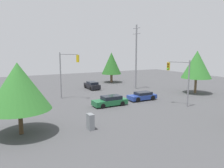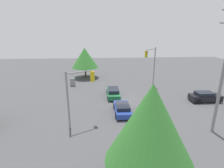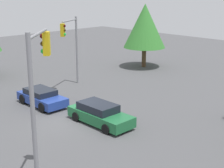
% 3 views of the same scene
% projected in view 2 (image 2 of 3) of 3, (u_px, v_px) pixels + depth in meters
% --- Properties ---
extents(ground_plane, '(80.00, 80.00, 0.00)m').
position_uv_depth(ground_plane, '(122.00, 100.00, 25.16)').
color(ground_plane, '#4C4C4F').
extents(sedan_green, '(1.90, 4.58, 1.33)m').
position_uv_depth(sedan_green, '(113.00, 92.00, 26.38)').
color(sedan_green, '#1E6638').
rests_on(sedan_green, ground_plane).
extents(sedan_dark, '(4.24, 1.84, 1.41)m').
position_uv_depth(sedan_dark, '(205.00, 97.00, 24.54)').
color(sedan_dark, black).
rests_on(sedan_dark, ground_plane).
extents(sedan_blue, '(1.93, 4.20, 1.21)m').
position_uv_depth(sedan_blue, '(122.00, 109.00, 21.06)').
color(sedan_blue, '#233D93').
rests_on(sedan_blue, ground_plane).
extents(traffic_signal_main, '(2.72, 1.64, 6.00)m').
position_uv_depth(traffic_signal_main, '(78.00, 89.00, 17.39)').
color(traffic_signal_main, gray).
rests_on(traffic_signal_main, ground_plane).
extents(traffic_signal_cross, '(2.41, 2.35, 6.92)m').
position_uv_depth(traffic_signal_cross, '(151.00, 61.00, 29.16)').
color(traffic_signal_cross, gray).
rests_on(traffic_signal_cross, ground_plane).
extents(utility_pole_tall, '(2.20, 0.28, 11.84)m').
position_uv_depth(utility_pole_tall, '(224.00, 70.00, 15.59)').
color(utility_pole_tall, gray).
rests_on(utility_pole_tall, ground_plane).
extents(electrical_cabinet, '(0.85, 0.51, 1.48)m').
position_uv_depth(electrical_cabinet, '(73.00, 82.00, 31.30)').
color(electrical_cabinet, gray).
rests_on(electrical_cabinet, ground_plane).
extents(tree_left, '(5.41, 5.41, 6.24)m').
position_uv_depth(tree_left, '(85.00, 58.00, 35.87)').
color(tree_left, '#4C3823').
rests_on(tree_left, ground_plane).
extents(tree_far, '(4.94, 4.94, 7.17)m').
position_uv_depth(tree_far, '(151.00, 125.00, 9.24)').
color(tree_far, brown).
rests_on(tree_far, ground_plane).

